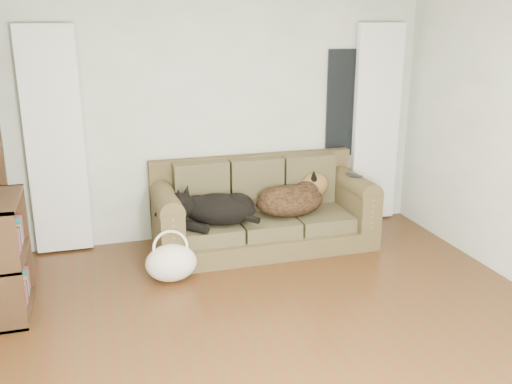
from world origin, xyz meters
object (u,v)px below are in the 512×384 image
object	(u,v)px
dog_black_lab	(216,211)
bookshelf	(7,254)
sofa	(264,206)
tote_bag	(171,264)
dog_shepherd	(293,200)

from	to	relation	value
dog_black_lab	bookshelf	size ratio (longest dim) A/B	0.74
sofa	tote_bag	xyz separation A→B (m)	(-1.06, -0.55, -0.29)
dog_shepherd	dog_black_lab	bearing A→B (deg)	-2.71
dog_shepherd	tote_bag	size ratio (longest dim) A/B	1.64
sofa	dog_shepherd	bearing A→B (deg)	-5.35
dog_black_lab	sofa	bearing A→B (deg)	32.93
dog_black_lab	bookshelf	distance (m)	1.97
dog_black_lab	tote_bag	size ratio (longest dim) A/B	1.53
bookshelf	sofa	bearing A→B (deg)	17.55
sofa	tote_bag	world-z (taller)	sofa
dog_shepherd	tote_bag	world-z (taller)	dog_shepherd
dog_black_lab	dog_shepherd	bearing A→B (deg)	26.87
sofa	dog_black_lab	world-z (taller)	sofa
sofa	bookshelf	xyz separation A→B (m)	(-2.40, -0.74, 0.05)
sofa	bookshelf	bearing A→B (deg)	-162.83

